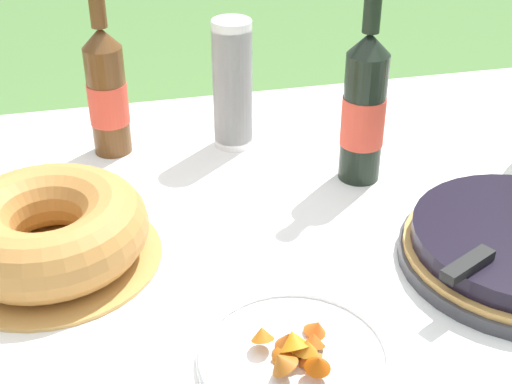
{
  "coord_description": "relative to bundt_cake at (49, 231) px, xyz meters",
  "views": [
    {
      "loc": [
        -0.18,
        -0.9,
        1.34
      ],
      "look_at": [
        0.03,
        -0.0,
        0.78
      ],
      "focal_mm": 50.0,
      "sensor_mm": 36.0,
      "label": 1
    }
  ],
  "objects": [
    {
      "name": "garden_table",
      "position": [
        0.27,
        0.02,
        -0.12
      ],
      "size": [
        1.75,
        1.01,
        0.71
      ],
      "color": "#A87A47",
      "rests_on": "ground_plane"
    },
    {
      "name": "tablecloth",
      "position": [
        0.27,
        0.02,
        -0.07
      ],
      "size": [
        1.76,
        1.02,
        0.1
      ],
      "color": "white",
      "rests_on": "garden_table"
    },
    {
      "name": "bundt_cake",
      "position": [
        0.0,
        0.0,
        0.0
      ],
      "size": [
        0.32,
        0.32,
        0.1
      ],
      "color": "tan",
      "rests_on": "tablecloth"
    },
    {
      "name": "cup_stack",
      "position": [
        0.33,
        0.3,
        0.07
      ],
      "size": [
        0.07,
        0.07,
        0.24
      ],
      "color": "white",
      "rests_on": "tablecloth"
    },
    {
      "name": "cider_bottle_amber",
      "position": [
        0.11,
        0.32,
        0.07
      ],
      "size": [
        0.07,
        0.07,
        0.32
      ],
      "color": "brown",
      "rests_on": "tablecloth"
    },
    {
      "name": "juice_bottle_red",
      "position": [
        0.52,
        0.13,
        0.08
      ],
      "size": [
        0.07,
        0.07,
        0.34
      ],
      "color": "black",
      "rests_on": "tablecloth"
    },
    {
      "name": "snack_plate_left",
      "position": [
        0.29,
        -0.28,
        -0.04
      ],
      "size": [
        0.24,
        0.24,
        0.06
      ],
      "color": "white",
      "rests_on": "tablecloth"
    }
  ]
}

